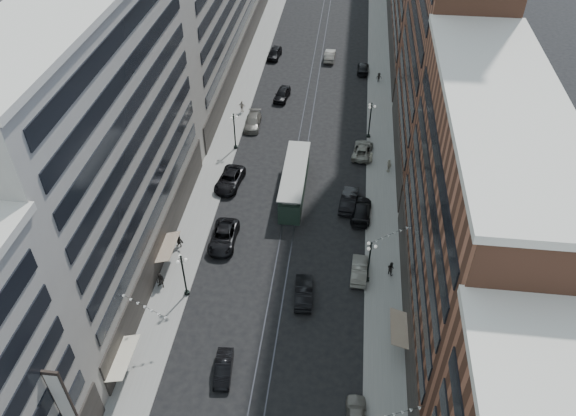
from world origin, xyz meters
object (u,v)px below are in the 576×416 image
at_px(lamppost_se_mid, 370,119).
at_px(pedestrian_6, 242,107).
at_px(pedestrian_2, 160,280).
at_px(car_11, 363,150).
at_px(car_2, 224,237).
at_px(pedestrian_8, 371,158).
at_px(pedestrian_9, 379,77).
at_px(pedestrian_5, 178,240).
at_px(car_5, 223,368).
at_px(car_12, 363,68).
at_px(streetcar, 294,182).
at_px(car_8, 253,122).
at_px(pedestrian_7, 391,268).
at_px(lamppost_sw_far, 184,274).
at_px(car_9, 274,53).
at_px(car_13, 282,94).
at_px(car_extra_0, 361,210).
at_px(car_extra_1, 359,270).
at_px(lamppost_sw_mid, 234,130).
at_px(car_10, 349,200).
at_px(car_extra_2, 304,292).
at_px(car_7, 230,180).
at_px(lamppost_se_far, 369,261).
at_px(car_14, 330,55).
at_px(pedestrian_extra_0, 389,165).

height_order(lamppost_se_mid, pedestrian_6, lamppost_se_mid).
bearing_deg(pedestrian_2, pedestrian_6, 102.25).
bearing_deg(lamppost_se_mid, car_11, -100.41).
height_order(car_2, pedestrian_2, pedestrian_2).
bearing_deg(pedestrian_8, pedestrian_9, -122.19).
xyz_separation_m(lamppost_se_mid, pedestrian_5, (-21.06, -25.15, -2.12)).
bearing_deg(car_5, car_12, 74.12).
height_order(streetcar, pedestrian_6, streetcar).
bearing_deg(car_8, pedestrian_7, -56.67).
height_order(lamppost_se_mid, pedestrian_9, lamppost_se_mid).
distance_m(lamppost_sw_far, pedestrian_5, 7.65).
xyz_separation_m(pedestrian_6, pedestrian_7, (21.71, -31.58, -0.10)).
distance_m(car_9, car_13, 15.12).
xyz_separation_m(car_extra_0, car_extra_1, (-0.03, -9.82, -0.04)).
xyz_separation_m(streetcar, car_2, (-6.99, -10.08, -0.78)).
xyz_separation_m(lamppost_sw_mid, car_9, (1.50, 29.58, -2.24)).
relative_size(car_2, car_8, 1.14).
height_order(car_10, car_extra_1, car_10).
distance_m(streetcar, pedestrian_8, 11.94).
xyz_separation_m(car_12, car_extra_2, (-5.37, -51.63, 0.14)).
xyz_separation_m(pedestrian_2, car_extra_1, (20.43, 4.23, -0.34)).
height_order(lamppost_sw_mid, streetcar, lamppost_sw_mid).
bearing_deg(car_5, car_extra_2, 52.02).
height_order(car_2, pedestrian_8, pedestrian_8).
bearing_deg(pedestrian_9, car_12, 107.98).
height_order(streetcar, car_7, streetcar).
bearing_deg(car_13, car_11, -40.16).
xyz_separation_m(lamppost_se_far, car_14, (-7.00, 52.91, -2.27)).
bearing_deg(car_10, car_5, 73.79).
bearing_deg(car_extra_0, lamppost_sw_far, 42.29).
height_order(pedestrian_7, car_extra_2, pedestrian_7).
relative_size(car_8, car_extra_2, 1.07).
distance_m(lamppost_sw_far, car_8, 33.26).
xyz_separation_m(car_10, pedestrian_9, (3.88, 32.80, 0.05)).
xyz_separation_m(lamppost_sw_mid, car_12, (17.34, 25.66, -2.41)).
height_order(car_5, car_14, car_14).
bearing_deg(pedestrian_6, car_11, 166.55).
bearing_deg(car_7, car_8, 94.26).
relative_size(lamppost_se_far, car_5, 1.30).
bearing_deg(pedestrian_extra_0, car_extra_1, -43.48).
bearing_deg(pedestrian_extra_0, pedestrian_8, -155.12).
xyz_separation_m(car_13, car_extra_2, (7.27, -40.78, -0.01)).
distance_m(car_5, car_13, 50.55).
distance_m(car_12, pedestrian_6, 24.09).
distance_m(lamppost_se_mid, pedestrian_9, 17.39).
height_order(pedestrian_2, car_11, pedestrian_2).
xyz_separation_m(car_14, car_extra_2, (0.57, -55.89, 0.01)).
distance_m(lamppost_sw_mid, car_5, 36.26).
bearing_deg(car_10, pedestrian_7, 119.60).
xyz_separation_m(lamppost_se_mid, streetcar, (-9.20, -13.79, -1.47)).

